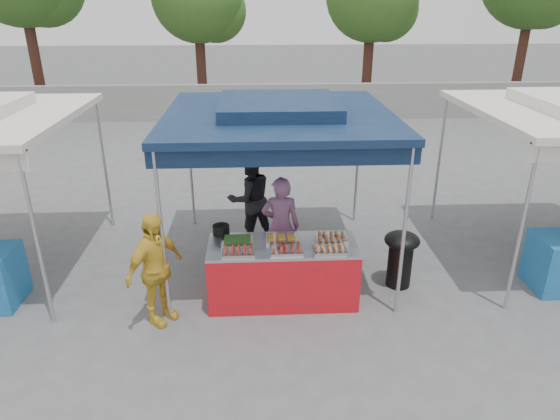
{
  "coord_description": "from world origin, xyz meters",
  "views": [
    {
      "loc": [
        -0.34,
        -6.03,
        3.9
      ],
      "look_at": [
        0.0,
        0.6,
        1.05
      ],
      "focal_mm": 32.0,
      "sensor_mm": 36.0,
      "label": 1
    }
  ],
  "objects_px": {
    "cooking_pot": "(221,230)",
    "customer_person": "(155,270)",
    "vendor_woman": "(281,227)",
    "wok_burner": "(401,254)",
    "vendor_table": "(283,272)",
    "helper_man": "(250,199)"
  },
  "relations": [
    {
      "from": "wok_burner",
      "to": "vendor_table",
      "type": "bearing_deg",
      "value": -168.23
    },
    {
      "from": "vendor_table",
      "to": "helper_man",
      "type": "xyz_separation_m",
      "value": [
        -0.44,
        1.78,
        0.38
      ]
    },
    {
      "from": "vendor_woman",
      "to": "helper_man",
      "type": "relative_size",
      "value": 0.96
    },
    {
      "from": "cooking_pot",
      "to": "vendor_woman",
      "type": "distance_m",
      "value": 0.94
    },
    {
      "from": "cooking_pot",
      "to": "vendor_woman",
      "type": "xyz_separation_m",
      "value": [
        0.85,
        0.37,
        -0.14
      ]
    },
    {
      "from": "helper_man",
      "to": "vendor_woman",
      "type": "bearing_deg",
      "value": 90.21
    },
    {
      "from": "wok_burner",
      "to": "vendor_woman",
      "type": "height_order",
      "value": "vendor_woman"
    },
    {
      "from": "wok_burner",
      "to": "helper_man",
      "type": "bearing_deg",
      "value": 147.67
    },
    {
      "from": "vendor_table",
      "to": "vendor_woman",
      "type": "bearing_deg",
      "value": 89.12
    },
    {
      "from": "vendor_table",
      "to": "wok_burner",
      "type": "bearing_deg",
      "value": 9.32
    },
    {
      "from": "vendor_table",
      "to": "helper_man",
      "type": "height_order",
      "value": "helper_man"
    },
    {
      "from": "vendor_woman",
      "to": "helper_man",
      "type": "distance_m",
      "value": 1.15
    },
    {
      "from": "helper_man",
      "to": "customer_person",
      "type": "relative_size",
      "value": 1.07
    },
    {
      "from": "vendor_table",
      "to": "customer_person",
      "type": "relative_size",
      "value": 1.32
    },
    {
      "from": "vendor_woman",
      "to": "helper_man",
      "type": "height_order",
      "value": "helper_man"
    },
    {
      "from": "vendor_table",
      "to": "customer_person",
      "type": "bearing_deg",
      "value": -165.2
    },
    {
      "from": "cooking_pot",
      "to": "customer_person",
      "type": "bearing_deg",
      "value": -135.34
    },
    {
      "from": "customer_person",
      "to": "helper_man",
      "type": "bearing_deg",
      "value": 9.22
    },
    {
      "from": "cooking_pot",
      "to": "wok_burner",
      "type": "distance_m",
      "value": 2.58
    },
    {
      "from": "vendor_table",
      "to": "wok_burner",
      "type": "relative_size",
      "value": 2.36
    },
    {
      "from": "vendor_woman",
      "to": "cooking_pot",
      "type": "bearing_deg",
      "value": 27.94
    },
    {
      "from": "vendor_woman",
      "to": "helper_man",
      "type": "xyz_separation_m",
      "value": [
        -0.45,
        1.06,
        0.03
      ]
    }
  ]
}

